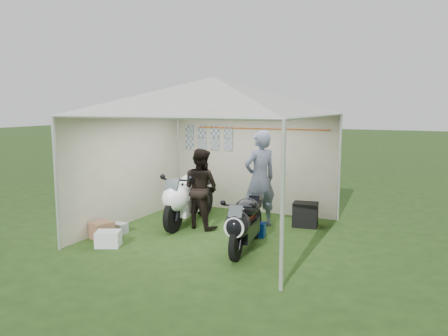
% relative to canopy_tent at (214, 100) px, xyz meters
% --- Properties ---
extents(ground, '(80.00, 80.00, 0.00)m').
position_rel_canopy_tent_xyz_m(ground, '(0.00, -0.03, -2.58)').
color(ground, '#223A14').
rests_on(ground, ground).
extents(canopy_tent, '(5.66, 5.66, 3.00)m').
position_rel_canopy_tent_xyz_m(canopy_tent, '(0.00, 0.00, 0.00)').
color(canopy_tent, silver).
rests_on(canopy_tent, ground).
extents(motorcycle_white, '(0.58, 2.18, 1.07)m').
position_rel_canopy_tent_xyz_m(motorcycle_white, '(-0.79, 0.31, -1.98)').
color(motorcycle_white, black).
rests_on(motorcycle_white, ground).
extents(motorcycle_black, '(0.56, 1.85, 0.91)m').
position_rel_canopy_tent_xyz_m(motorcycle_black, '(0.92, -0.71, -2.07)').
color(motorcycle_black, black).
rests_on(motorcycle_black, ground).
extents(paddock_stand, '(0.38, 0.27, 0.27)m').
position_rel_canopy_tent_xyz_m(paddock_stand, '(0.81, 0.12, -2.44)').
color(paddock_stand, '#103BC0').
rests_on(paddock_stand, ground).
extents(person_dark_jacket, '(0.90, 0.76, 1.63)m').
position_rel_canopy_tent_xyz_m(person_dark_jacket, '(-0.42, 0.21, -1.76)').
color(person_dark_jacket, black).
rests_on(person_dark_jacket, ground).
extents(person_blue_jacket, '(0.81, 0.86, 1.98)m').
position_rel_canopy_tent_xyz_m(person_blue_jacket, '(0.63, 0.81, -1.58)').
color(person_blue_jacket, slate).
rests_on(person_blue_jacket, ground).
extents(equipment_box, '(0.55, 0.46, 0.50)m').
position_rel_canopy_tent_xyz_m(equipment_box, '(1.49, 1.21, -2.33)').
color(equipment_box, black).
rests_on(equipment_box, ground).
extents(crate_0, '(0.51, 0.47, 0.28)m').
position_rel_canopy_tent_xyz_m(crate_0, '(-1.34, -1.55, -2.44)').
color(crate_0, white).
rests_on(crate_0, ground).
extents(crate_1, '(0.47, 0.47, 0.32)m').
position_rel_canopy_tent_xyz_m(crate_1, '(-1.75, -1.24, -2.41)').
color(crate_1, brown).
rests_on(crate_1, ground).
extents(crate_2, '(0.29, 0.25, 0.20)m').
position_rel_canopy_tent_xyz_m(crate_2, '(-1.68, -0.81, -2.48)').
color(crate_2, '#B0B5B9').
rests_on(crate_2, ground).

